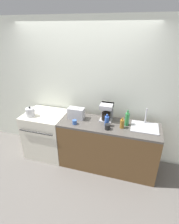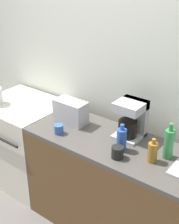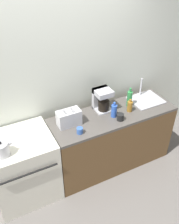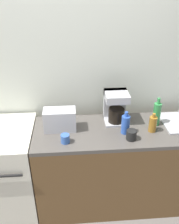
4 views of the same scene
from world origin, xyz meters
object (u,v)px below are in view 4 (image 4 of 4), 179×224
coffee_maker (116,106)px  bottle_amber (153,124)px  bottle_blue (126,124)px  cup_black (131,135)px  toaster (60,120)px  cup_blue (65,139)px  bottle_green (157,114)px

coffee_maker → bottle_amber: (0.31, -0.21, -0.08)m
bottle_blue → cup_black: (0.03, -0.10, -0.05)m
toaster → bottle_amber: size_ratio=1.59×
bottle_amber → bottle_blue: bearing=-178.1°
coffee_maker → cup_blue: size_ratio=3.99×
bottle_amber → cup_blue: bearing=-171.9°
coffee_maker → bottle_amber: bearing=-35.1°
bottle_blue → cup_black: bottle_blue is taller
bottle_green → cup_blue: bearing=-165.4°
cup_black → bottle_green: bearing=37.9°
bottle_amber → cup_black: bearing=-153.0°
bottle_amber → cup_black: (-0.22, -0.11, -0.03)m
coffee_maker → bottle_green: (0.37, -0.10, -0.04)m
toaster → bottle_green: size_ratio=1.04×
coffee_maker → cup_blue: 0.60m
bottle_green → bottle_blue: size_ratio=1.29×
toaster → cup_blue: toaster is taller
toaster → cup_black: bearing=-18.7°
coffee_maker → bottle_green: coffee_maker is taller
bottle_green → bottle_amber: size_ratio=1.52×
bottle_green → bottle_blue: (-0.32, -0.12, -0.03)m
bottle_green → cup_black: 0.37m
toaster → bottle_amber: toaster is taller
toaster → cup_black: (0.62, -0.21, -0.06)m
toaster → cup_blue: size_ratio=3.77×
bottle_blue → cup_blue: bottle_blue is taller
coffee_maker → toaster: bearing=-167.5°
cup_black → cup_blue: bearing=-179.9°
bottle_amber → bottle_blue: size_ratio=0.85×
bottle_amber → cup_black: bottle_amber is taller
bottle_blue → cup_blue: size_ratio=2.80×
coffee_maker → bottle_amber: 0.38m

